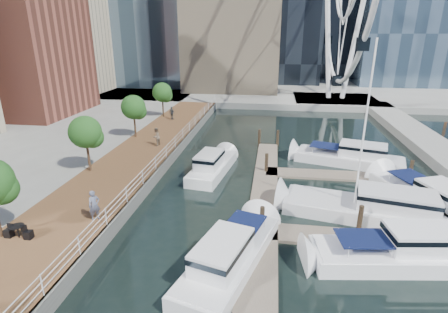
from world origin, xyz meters
The scene contains 12 objects.
boardwalk centered at (-9.00, 15.00, 0.50)m, with size 6.00×60.00×1.00m, color brown.
seawall centered at (-6.00, 15.00, 0.50)m, with size 0.25×60.00×1.00m, color #595954.
land_far centered at (0.00, 102.00, 0.50)m, with size 200.00×114.00×1.00m, color gray.
pier centered at (14.00, 52.00, 0.50)m, with size 14.00×12.00×1.00m, color gray.
railing centered at (-6.10, 15.00, 1.52)m, with size 0.10×60.00×1.05m, color white, non-canonical shape.
floating_docks centered at (7.97, 9.98, 0.49)m, with size 16.00×34.00×2.60m.
street_trees centered at (-11.40, 14.00, 4.29)m, with size 2.60×42.60×4.60m.
yacht_foreground centered at (10.50, 5.99, 0.00)m, with size 2.75×10.26×2.15m, color white, non-canonical shape.
pedestrian_near centered at (-7.05, 6.51, 1.94)m, with size 0.69×0.45×1.88m, color #53596F.
pedestrian_mid centered at (-8.14, 21.34, 1.92)m, with size 0.90×0.70×1.84m, color #856F5C.
pedestrian_far centered at (-9.78, 32.60, 1.84)m, with size 0.99×0.41×1.69m, color #353B42.
moored_yachts centered at (9.22, 10.67, 0.00)m, with size 21.82×32.54×11.50m.
Camera 1 is at (3.36, -11.02, 11.74)m, focal length 28.00 mm.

